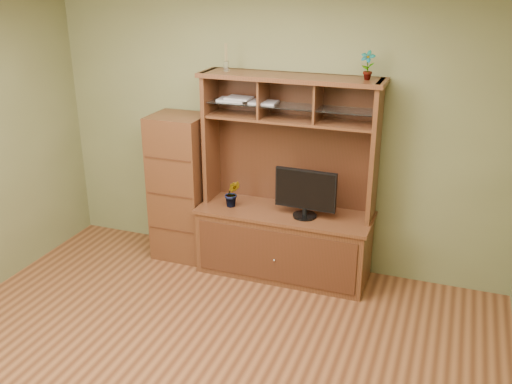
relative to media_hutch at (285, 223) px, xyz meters
The scene contains 8 objects.
room 1.93m from the media_hutch, 96.23° to the right, with size 4.54×4.04×2.74m.
media_hutch is the anchor object (origin of this frame).
monitor 0.43m from the media_hutch, 21.64° to the right, with size 0.57×0.22×0.45m.
orchid_plant 0.57m from the media_hutch, behind, with size 0.15×0.12×0.27m, color #395E20.
top_plant 1.64m from the media_hutch, ahead, with size 0.13×0.09×0.24m, color #296322.
reed_diffuser 1.60m from the media_hutch, behind, with size 0.05×0.05×0.25m.
magazines 1.21m from the media_hutch, behind, with size 0.57×0.21×0.04m.
side_cabinet 1.12m from the media_hutch, behind, with size 0.52×0.48×1.46m.
Camera 1 is at (1.62, -2.99, 2.75)m, focal length 40.00 mm.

